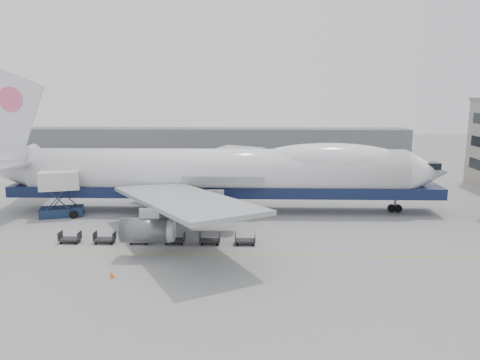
{
  "coord_description": "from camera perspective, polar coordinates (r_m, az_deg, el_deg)",
  "views": [
    {
      "loc": [
        5.04,
        -52.5,
        17.03
      ],
      "look_at": [
        3.32,
        6.0,
        5.66
      ],
      "focal_mm": 35.0,
      "sensor_mm": 36.0,
      "label": 1
    }
  ],
  "objects": [
    {
      "name": "hangar",
      "position": [
        124.16,
        -5.3,
        4.69
      ],
      "size": [
        110.0,
        8.0,
        7.0
      ],
      "primitive_type": "cube",
      "color": "slate",
      "rests_on": "ground"
    },
    {
      "name": "dolly_4",
      "position": [
        52.73,
        -3.7,
        -7.26
      ],
      "size": [
        2.3,
        1.35,
        1.3
      ],
      "color": "#2D2D30",
      "rests_on": "ground"
    },
    {
      "name": "dolly_0",
      "position": [
        56.43,
        -20.01,
        -6.69
      ],
      "size": [
        2.3,
        1.35,
        1.3
      ],
      "color": "#2D2D30",
      "rests_on": "ground"
    },
    {
      "name": "airliner",
      "position": [
        65.65,
        -2.18,
        0.98
      ],
      "size": [
        67.0,
        55.3,
        19.98
      ],
      "color": "white",
      "rests_on": "ground"
    },
    {
      "name": "dolly_3",
      "position": [
        53.24,
        -7.97,
        -7.17
      ],
      "size": [
        2.3,
        1.35,
        1.3
      ],
      "color": "#2D2D30",
      "rests_on": "ground"
    },
    {
      "name": "apron_line",
      "position": [
        49.78,
        -4.28,
        -9.04
      ],
      "size": [
        60.0,
        0.15,
        0.01
      ],
      "primitive_type": "cube",
      "color": "gold",
      "rests_on": "ground"
    },
    {
      "name": "traffic_cone",
      "position": [
        45.31,
        -15.37,
        -11.09
      ],
      "size": [
        0.43,
        0.43,
        0.63
      ],
      "rotation": [
        0.0,
        0.0,
        -0.25
      ],
      "color": "#FF5B0D",
      "rests_on": "ground"
    },
    {
      "name": "dolly_1",
      "position": [
        55.1,
        -16.16,
        -6.88
      ],
      "size": [
        2.3,
        1.35,
        1.3
      ],
      "color": "#2D2D30",
      "rests_on": "ground"
    },
    {
      "name": "ground",
      "position": [
        55.43,
        -3.64,
        -6.92
      ],
      "size": [
        260.0,
        260.0,
        0.0
      ],
      "primitive_type": "plane",
      "color": "gray",
      "rests_on": "ground"
    },
    {
      "name": "dolly_2",
      "position": [
        54.03,
        -12.14,
        -7.04
      ],
      "size": [
        2.3,
        1.35,
        1.3
      ],
      "color": "#2D2D30",
      "rests_on": "ground"
    },
    {
      "name": "catering_truck",
      "position": [
        67.75,
        -21.04,
        -1.3
      ],
      "size": [
        6.09,
        4.91,
        6.23
      ],
      "rotation": [
        0.0,
        0.0,
        0.28
      ],
      "color": "#172847",
      "rests_on": "ground"
    },
    {
      "name": "dolly_5",
      "position": [
        52.52,
        0.63,
        -7.32
      ],
      "size": [
        2.3,
        1.35,
        1.3
      ],
      "color": "#2D2D30",
      "rests_on": "ground"
    }
  ]
}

